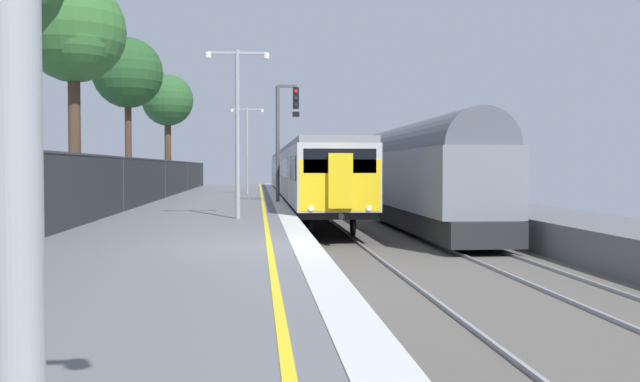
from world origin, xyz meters
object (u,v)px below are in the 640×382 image
object	(u,v)px
background_tree_back	(167,102)
background_tree_right	(129,75)
freight_train_adjacent_track	(394,172)
signal_gantry	(283,129)
background_tree_centre	(74,34)
platform_lamp_far	(247,143)
platform_lamp_mid	(237,118)
commuter_train_at_platform	(301,173)

from	to	relation	value
background_tree_back	background_tree_right	bearing A→B (deg)	-96.63
freight_train_adjacent_track	signal_gantry	world-z (taller)	signal_gantry
background_tree_right	background_tree_centre	bearing A→B (deg)	-88.08
platform_lamp_far	background_tree_back	bearing A→B (deg)	144.29
platform_lamp_far	background_tree_centre	xyz separation A→B (m)	(-5.69, -17.36, 3.14)
signal_gantry	background_tree_back	size ratio (longest dim) A/B	0.72
platform_lamp_mid	platform_lamp_far	size ratio (longest dim) A/B	1.02
platform_lamp_far	background_tree_back	distance (m)	6.96
freight_train_adjacent_track	background_tree_right	xyz separation A→B (m)	(-13.44, 4.11, 5.10)
platform_lamp_mid	background_tree_right	xyz separation A→B (m)	(-6.13, 16.13, 3.35)
platform_lamp_mid	background_tree_back	bearing A→B (deg)	102.16
background_tree_right	platform_lamp_mid	bearing A→B (deg)	-69.19
commuter_train_at_platform	background_tree_centre	size ratio (longest dim) A/B	5.11
freight_train_adjacent_track	commuter_train_at_platform	bearing A→B (deg)	113.23
commuter_train_at_platform	background_tree_centre	distance (m)	20.99
freight_train_adjacent_track	background_tree_right	size ratio (longest dim) A/B	3.41
platform_lamp_mid	freight_train_adjacent_track	bearing A→B (deg)	58.70
signal_gantry	platform_lamp_mid	size ratio (longest dim) A/B	1.03
background_tree_centre	background_tree_right	xyz separation A→B (m)	(-0.44, 13.09, 0.25)
background_tree_centre	background_tree_right	bearing A→B (deg)	91.92
freight_train_adjacent_track	background_tree_back	xyz separation A→B (m)	(-12.51, 12.12, 4.42)
background_tree_back	background_tree_centre	bearing A→B (deg)	-91.33
commuter_train_at_platform	platform_lamp_mid	distance (m)	21.68
freight_train_adjacent_track	platform_lamp_mid	distance (m)	14.17
background_tree_centre	background_tree_right	world-z (taller)	background_tree_right
signal_gantry	background_tree_centre	xyz separation A→B (m)	(-7.51, -7.64, 2.85)
commuter_train_at_platform	background_tree_centre	world-z (taller)	background_tree_centre
background_tree_right	background_tree_back	size ratio (longest dim) A/B	1.12
background_tree_back	freight_train_adjacent_track	bearing A→B (deg)	-44.10
commuter_train_at_platform	platform_lamp_mid	world-z (taller)	platform_lamp_mid
background_tree_right	background_tree_back	xyz separation A→B (m)	(0.93, 8.01, -0.67)
platform_lamp_mid	background_tree_centre	world-z (taller)	background_tree_centre
background_tree_right	background_tree_back	distance (m)	8.09
background_tree_centre	background_tree_back	world-z (taller)	background_tree_centre
commuter_train_at_platform	platform_lamp_mid	xyz separation A→B (m)	(-3.30, -21.35, 1.87)
platform_lamp_far	background_tree_back	xyz separation A→B (m)	(-5.20, 3.74, 2.72)
background_tree_right	freight_train_adjacent_track	bearing A→B (deg)	-17.02
signal_gantry	background_tree_centre	size ratio (longest dim) A/B	0.66
background_tree_centre	commuter_train_at_platform	bearing A→B (deg)	63.84
signal_gantry	platform_lamp_mid	world-z (taller)	signal_gantry
platform_lamp_mid	background_tree_back	distance (m)	24.84
background_tree_centre	platform_lamp_far	bearing A→B (deg)	71.85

